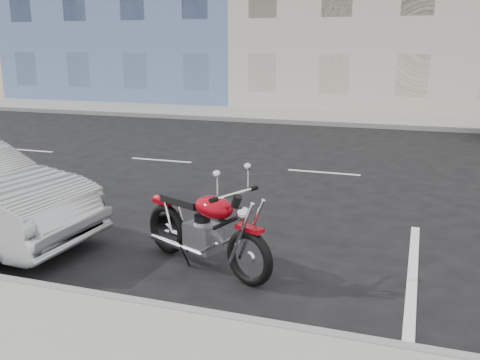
% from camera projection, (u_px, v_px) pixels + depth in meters
% --- Properties ---
extents(ground, '(120.00, 120.00, 0.00)m').
position_uv_depth(ground, '(419.00, 180.00, 11.20)').
color(ground, black).
rests_on(ground, ground).
extents(sidewalk_far, '(80.00, 3.40, 0.15)m').
position_uv_depth(sidewalk_far, '(287.00, 116.00, 20.73)').
color(sidewalk_far, gray).
rests_on(sidewalk_far, ground).
extents(curb_far, '(80.00, 0.12, 0.16)m').
position_uv_depth(curb_far, '(275.00, 121.00, 19.17)').
color(curb_far, gray).
rests_on(curb_far, ground).
extents(motorcycle, '(2.03, 1.07, 1.09)m').
position_uv_depth(motorcycle, '(251.00, 246.00, 6.15)').
color(motorcycle, black).
rests_on(motorcycle, ground).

